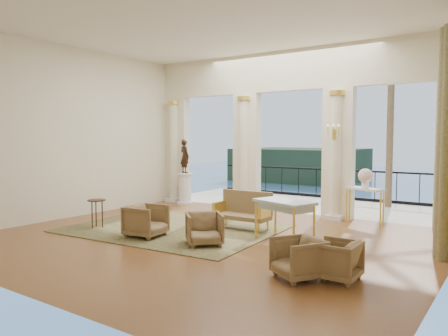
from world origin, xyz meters
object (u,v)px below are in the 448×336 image
Objects in this scene: armchair_a at (204,227)px; statue at (185,156)px; game_table at (284,205)px; settee at (244,210)px; console_table at (365,194)px; armchair_b at (299,256)px; armchair_c at (336,258)px; armchair_d at (146,219)px; pedestal at (185,189)px; side_table at (97,204)px.

armchair_a is 0.66× the size of statue.
armchair_a is 1.69m from game_table.
settee is 1.33× the size of console_table.
armchair_b is 0.51× the size of settee.
statue reaches higher than armchair_a.
armchair_c is at bearing -56.41° from armchair_a.
armchair_d is 2.29m from settee.
pedestal reaches higher than armchair_d.
armchair_a is 1.03× the size of armchair_b.
settee is at bearing -127.06° from armchair_c.
armchair_c is at bearing 62.36° from armchair_b.
statue is at bearing 175.21° from armchair_b.
game_table is at bearing -83.88° from console_table.
armchair_c is 2.50m from game_table.
settee reaches higher than armchair_a.
console_table reaches higher than armchair_c.
armchair_a is at bearing 152.55° from statue.
armchair_a is 5.44m from pedestal.
armchair_a is at bearing 2.89° from side_table.
game_table is 2.04× the size of side_table.
console_table is at bearing 18.53° from armchair_a.
armchair_a is 0.53× the size of settee.
armchair_d is (-3.86, 0.69, 0.04)m from armchair_b.
statue reaches higher than settee.
armchair_d is at bearing -133.70° from game_table.
pedestal is at bearing -157.60° from console_table.
console_table is at bearing -160.74° from statue.
settee is 3.43m from side_table.
side_table is (0.73, -4.08, -0.94)m from statue.
armchair_c is at bearing -38.26° from settee.
armchair_a is 1.07× the size of armchair_c.
console_table is (5.70, 0.05, -0.79)m from statue.
armchair_a is at bearing -46.21° from pedestal.
armchair_a reaches higher than side_table.
side_table is at bearing -147.14° from settee.
armchair_d reaches higher than armchair_b.
settee is 1.97× the size of side_table.
armchair_b is 4.85m from console_table.
pedestal is at bearing -123.99° from armchair_c.
statue is (-4.91, 2.75, 0.77)m from game_table.
pedestal is 0.99× the size of console_table.
game_table reaches higher than side_table.
armchair_a is 2.95m from armchair_c.
armchair_d is at bearing -95.48° from armchair_c.
pedestal reaches higher than settee.
side_table is (-2.84, -1.92, 0.15)m from settee.
settee is at bearing 167.81° from armchair_b.
armchair_c is 0.66× the size of pedestal.
armchair_b is 0.56m from armchair_c.
side_table is at bearing -118.43° from console_table.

